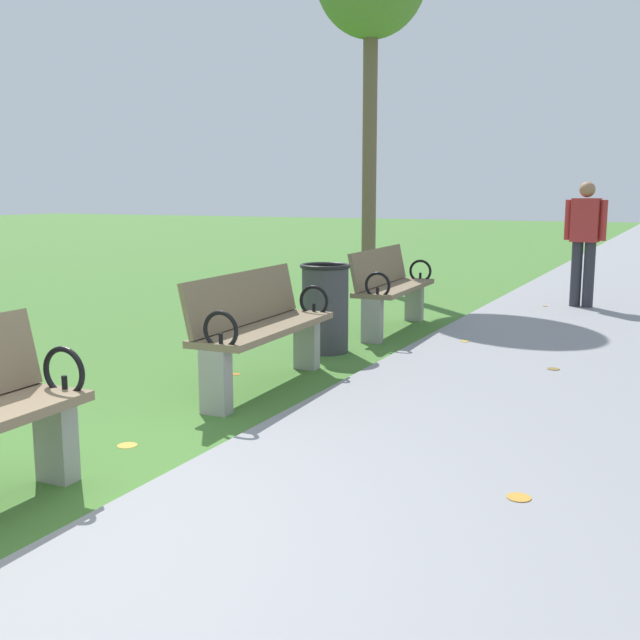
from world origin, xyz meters
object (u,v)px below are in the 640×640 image
object	(u,v)px
pedestrian_walking	(585,237)
park_bench_3	(391,287)
trash_bin	(325,308)
park_bench_2	(260,326)

from	to	relation	value
pedestrian_walking	park_bench_3	bearing A→B (deg)	-122.14
pedestrian_walking	trash_bin	distance (m)	4.41
trash_bin	park_bench_3	bearing A→B (deg)	83.73
park_bench_2	trash_bin	size ratio (longest dim) A/B	1.93
park_bench_3	pedestrian_walking	world-z (taller)	pedestrian_walking
park_bench_2	park_bench_3	bearing A→B (deg)	90.00
park_bench_3	pedestrian_walking	distance (m)	3.15
park_bench_2	trash_bin	distance (m)	1.46
park_bench_2	pedestrian_walking	xyz separation A→B (m)	(1.66, 5.44, 0.44)
park_bench_2	pedestrian_walking	bearing A→B (deg)	73.01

